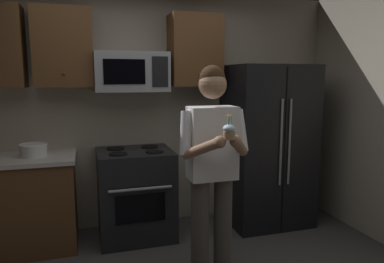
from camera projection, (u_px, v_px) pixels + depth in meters
wall_back at (143, 110)px, 4.03m from camera, size 4.40×0.10×2.60m
oven_range at (136, 194)px, 3.75m from camera, size 0.76×0.70×0.93m
microwave at (131, 72)px, 3.67m from camera, size 0.74×0.41×0.40m
refrigerator at (267, 145)px, 4.07m from camera, size 0.90×0.75×1.80m
cabinet_row_upper at (71, 48)px, 3.52m from camera, size 2.78×0.36×0.76m
bowl_large_white at (33, 150)px, 3.42m from camera, size 0.26×0.26×0.12m
person at (213, 162)px, 2.86m from camera, size 0.60×0.48×1.76m
cupcake at (229, 131)px, 2.50m from camera, size 0.09×0.09×0.17m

